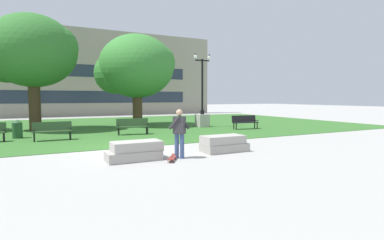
{
  "coord_description": "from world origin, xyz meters",
  "views": [
    {
      "loc": [
        -3.2,
        -12.27,
        2.11
      ],
      "look_at": [
        2.26,
        -1.4,
        1.2
      ],
      "focal_mm": 28.0,
      "sensor_mm": 36.0,
      "label": 1
    }
  ],
  "objects": [
    {
      "name": "park_bench_far_right",
      "position": [
        1.4,
        4.41,
        0.54
      ],
      "size": [
        1.85,
        0.76,
        0.9
      ],
      "color": "#284723",
      "rests_on": "grass_lawn"
    },
    {
      "name": "lamp_post_center",
      "position": [
        7.08,
        6.55,
        1.07
      ],
      "size": [
        1.32,
        0.8,
        5.22
      ],
      "color": "#ADA89E",
      "rests_on": "grass_lawn"
    },
    {
      "name": "ground_plane",
      "position": [
        0.0,
        0.0,
        0.0
      ],
      "size": [
        140.0,
        140.0,
        0.0
      ],
      "primitive_type": "plane",
      "color": "#A3A09B"
    },
    {
      "name": "park_bench_far_left",
      "position": [
        -2.77,
        3.88,
        0.54
      ],
      "size": [
        1.8,
        0.53,
        0.9
      ],
      "color": "#284723",
      "rests_on": "grass_lawn"
    },
    {
      "name": "concrete_block_center",
      "position": [
        -0.44,
        -2.49,
        0.31
      ],
      "size": [
        1.84,
        0.9,
        0.64
      ],
      "color": "#9E9991",
      "rests_on": "ground"
    },
    {
      "name": "grass_lawn",
      "position": [
        0.0,
        10.0,
        0.01
      ],
      "size": [
        40.0,
        20.0,
        0.02
      ],
      "primitive_type": "cube",
      "color": "#336628",
      "rests_on": "ground"
    },
    {
      "name": "tree_near_left",
      "position": [
        3.14,
        9.62,
        4.37
      ],
      "size": [
        5.77,
        5.5,
        6.76
      ],
      "color": "#4C3823",
      "rests_on": "grass_lawn"
    },
    {
      "name": "person_skateboarder",
      "position": [
        1.03,
        -2.88,
        0.97
      ],
      "size": [
        0.72,
        0.46,
        1.71
      ],
      "color": "#384C7A",
      "rests_on": "ground"
    },
    {
      "name": "building_facade_distant",
      "position": [
        2.41,
        24.5,
        5.02
      ],
      "size": [
        29.98,
        1.03,
        10.06
      ],
      "color": "gray",
      "rests_on": "ground"
    },
    {
      "name": "park_bench_near_right",
      "position": [
        8.94,
        3.98,
        0.54
      ],
      "size": [
        1.85,
        0.72,
        0.9
      ],
      "color": "black",
      "rests_on": "grass_lawn"
    },
    {
      "name": "concrete_block_left",
      "position": [
        3.11,
        -2.49,
        0.31
      ],
      "size": [
        1.8,
        0.9,
        0.64
      ],
      "color": "#9E9991",
      "rests_on": "ground"
    },
    {
      "name": "trash_bin",
      "position": [
        -4.37,
        5.52,
        0.5
      ],
      "size": [
        0.49,
        0.49,
        0.96
      ],
      "color": "#234C28",
      "rests_on": "grass_lawn"
    },
    {
      "name": "tree_far_left",
      "position": [
        -3.67,
        9.24,
        4.96
      ],
      "size": [
        5.61,
        5.34,
        7.29
      ],
      "color": "#42301E",
      "rests_on": "grass_lawn"
    },
    {
      "name": "skateboard",
      "position": [
        0.68,
        -3.06,
        0.09
      ],
      "size": [
        0.72,
        0.96,
        0.14
      ],
      "color": "maroon",
      "rests_on": "ground"
    }
  ]
}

